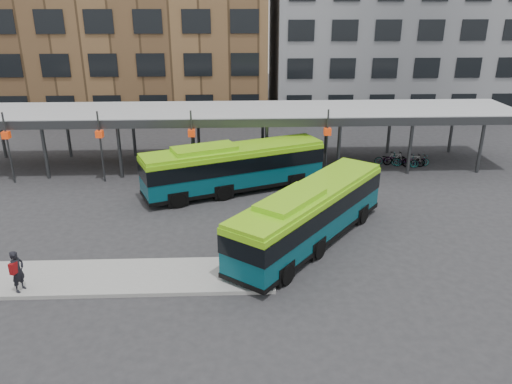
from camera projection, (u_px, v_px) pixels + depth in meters
name	position (u px, v px, depth m)	size (l,w,h in m)	color
ground	(239.00, 245.00, 25.08)	(120.00, 120.00, 0.00)	#28282B
boarding_island	(116.00, 277.00, 22.05)	(14.00, 3.00, 0.18)	gray
canopy	(236.00, 113.00, 35.62)	(40.00, 6.53, 4.80)	#999B9E
building_brick	(136.00, 4.00, 50.45)	(26.00, 14.00, 22.00)	brown
building_grey	(389.00, 14.00, 51.80)	(24.00, 14.00, 20.00)	slate
bus_front	(310.00, 214.00, 24.70)	(8.97, 10.47, 3.15)	#074451
bus_rear	(233.00, 166.00, 31.47)	(11.69, 6.63, 3.20)	#074451
pedestrian	(17.00, 271.00, 20.57)	(0.63, 0.77, 1.83)	black
bike_rack	(403.00, 160.00, 36.60)	(4.11, 1.49, 1.05)	slate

